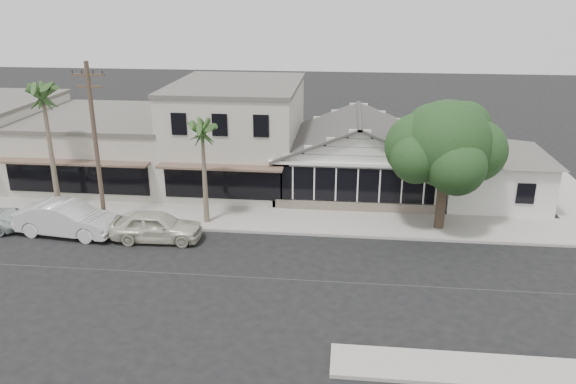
# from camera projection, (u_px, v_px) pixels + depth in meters

# --- Properties ---
(ground) EXTENTS (140.00, 140.00, 0.00)m
(ground) POSITION_uv_depth(u_px,v_px,m) (248.00, 277.00, 25.62)
(ground) COLOR black
(ground) RESTS_ON ground
(sidewalk_north) EXTENTS (90.00, 3.50, 0.15)m
(sidewalk_north) POSITION_uv_depth(u_px,v_px,m) (133.00, 214.00, 32.72)
(sidewalk_north) COLOR #9E9991
(sidewalk_north) RESTS_ON ground
(corner_shop) EXTENTS (10.40, 8.60, 5.10)m
(corner_shop) POSITION_uv_depth(u_px,v_px,m) (358.00, 152.00, 35.89)
(corner_shop) COLOR silver
(corner_shop) RESTS_ON ground
(side_cottage) EXTENTS (6.00, 6.00, 3.00)m
(side_cottage) POSITION_uv_depth(u_px,v_px,m) (491.00, 178.00, 34.53)
(side_cottage) COLOR silver
(side_cottage) RESTS_ON ground
(row_building_near) EXTENTS (8.00, 10.00, 6.50)m
(row_building_near) POSITION_uv_depth(u_px,v_px,m) (238.00, 135.00, 37.46)
(row_building_near) COLOR #B9B5A7
(row_building_near) RESTS_ON ground
(row_building_midnear) EXTENTS (10.00, 10.00, 4.20)m
(row_building_midnear) POSITION_uv_depth(u_px,v_px,m) (110.00, 148.00, 38.76)
(row_building_midnear) COLOR beige
(row_building_midnear) RESTS_ON ground
(utility_pole) EXTENTS (1.80, 0.24, 9.00)m
(utility_pole) POSITION_uv_depth(u_px,v_px,m) (95.00, 142.00, 29.78)
(utility_pole) COLOR brown
(utility_pole) RESTS_ON ground
(car_0) EXTENTS (4.77, 2.07, 1.60)m
(car_0) POSITION_uv_depth(u_px,v_px,m) (157.00, 226.00, 29.18)
(car_0) COLOR beige
(car_0) RESTS_ON ground
(car_1) EXTENTS (5.61, 2.49, 1.79)m
(car_1) POSITION_uv_depth(u_px,v_px,m) (67.00, 219.00, 29.85)
(car_1) COLOR silver
(car_1) RESTS_ON ground
(shade_tree) EXTENTS (6.43, 5.82, 7.14)m
(shade_tree) POSITION_uv_depth(u_px,v_px,m) (445.00, 146.00, 29.36)
(shade_tree) COLOR #473A2B
(shade_tree) RESTS_ON ground
(palm_east) EXTENTS (2.24, 2.24, 6.26)m
(palm_east) POSITION_uv_depth(u_px,v_px,m) (202.00, 131.00, 29.71)
(palm_east) COLOR #726651
(palm_east) RESTS_ON ground
(palm_mid) EXTENTS (2.75, 2.75, 7.98)m
(palm_mid) POSITION_uv_depth(u_px,v_px,m) (43.00, 96.00, 30.92)
(palm_mid) COLOR #726651
(palm_mid) RESTS_ON ground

